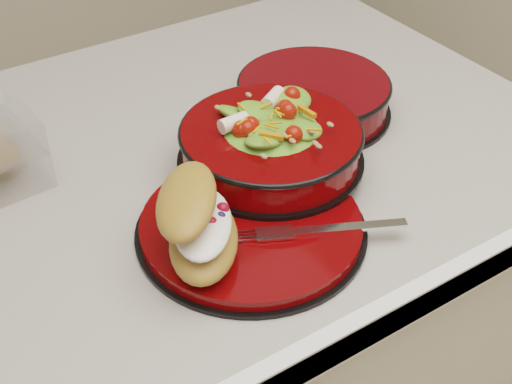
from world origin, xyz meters
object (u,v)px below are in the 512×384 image
fork (326,229)px  extra_bowl (313,96)px  dinner_plate (252,226)px  croissant (200,222)px  salad_bowl (271,137)px

fork → extra_bowl: 0.29m
dinner_plate → croissant: size_ratio=1.61×
croissant → extra_bowl: bearing=-25.1°
dinner_plate → salad_bowl: bearing=45.6°
dinner_plate → extra_bowl: (0.22, 0.17, 0.02)m
fork → dinner_plate: bearing=70.8°
dinner_plate → croissant: (-0.07, -0.01, 0.05)m
croissant → dinner_plate: bearing=-48.6°
extra_bowl → dinner_plate: bearing=-141.5°
dinner_plate → salad_bowl: size_ratio=1.13×
salad_bowl → croissant: salad_bowl is taller
croissant → salad_bowl: bearing=-25.9°
croissant → fork: croissant is taller
dinner_plate → fork: bearing=-45.3°
extra_bowl → fork: bearing=-123.8°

